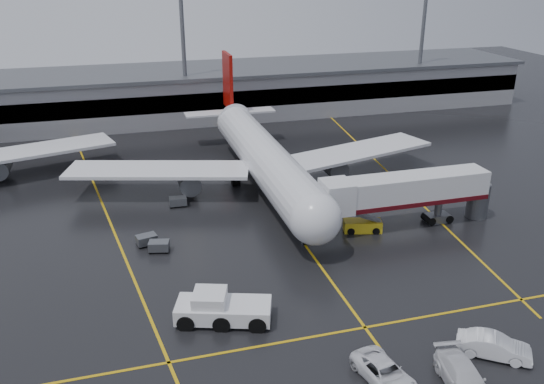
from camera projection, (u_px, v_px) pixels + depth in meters
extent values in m
plane|color=black|center=(284.00, 216.00, 64.87)|extent=(220.00, 220.00, 0.00)
cube|color=gold|center=(284.00, 216.00, 64.87)|extent=(0.25, 90.00, 0.02)
cube|color=gold|center=(365.00, 327.00, 45.30)|extent=(60.00, 0.25, 0.02)
cube|color=gold|center=(101.00, 202.00, 68.70)|extent=(9.99, 69.35, 0.02)
cube|color=gold|center=(388.00, 172.00, 78.33)|extent=(7.57, 69.64, 0.02)
cube|color=gray|center=(209.00, 93.00, 106.06)|extent=(120.00, 18.00, 8.00)
cube|color=black|center=(218.00, 101.00, 98.04)|extent=(120.00, 0.40, 3.00)
cube|color=#595B60|center=(208.00, 70.00, 104.42)|extent=(122.00, 19.00, 0.60)
cylinder|color=#595B60|center=(184.00, 52.00, 96.22)|extent=(0.70, 0.70, 25.00)
cylinder|color=#595B60|center=(422.00, 42.00, 107.63)|extent=(0.70, 0.70, 25.00)
cylinder|color=silver|center=(265.00, 159.00, 70.39)|extent=(5.20, 36.00, 5.20)
sphere|color=silver|center=(315.00, 218.00, 54.38)|extent=(5.20, 5.20, 5.20)
cone|color=silver|center=(230.00, 113.00, 88.85)|extent=(4.94, 8.00, 4.94)
cube|color=#870904|center=(228.00, 81.00, 87.88)|extent=(0.50, 5.50, 8.50)
cube|color=silver|center=(230.00, 112.00, 88.77)|extent=(14.00, 3.00, 0.25)
cube|color=silver|center=(158.00, 170.00, 69.18)|extent=(22.80, 11.83, 0.40)
cube|color=silver|center=(356.00, 152.00, 75.77)|extent=(22.80, 11.83, 0.40)
cylinder|color=#595B60|center=(189.00, 181.00, 69.71)|extent=(2.60, 4.50, 2.60)
cylinder|color=#595B60|center=(333.00, 166.00, 74.53)|extent=(2.60, 4.50, 2.60)
cylinder|color=#595B60|center=(304.00, 235.00, 58.27)|extent=(0.56, 0.56, 2.00)
cylinder|color=#595B60|center=(236.00, 178.00, 73.47)|extent=(0.56, 0.56, 2.00)
cylinder|color=#595B60|center=(283.00, 173.00, 75.09)|extent=(0.56, 0.56, 2.00)
cylinder|color=black|center=(304.00, 240.00, 58.47)|extent=(0.40, 1.10, 1.10)
cylinder|color=black|center=(236.00, 181.00, 73.64)|extent=(1.00, 1.40, 1.40)
cylinder|color=black|center=(283.00, 176.00, 75.26)|extent=(1.00, 1.40, 1.40)
cube|color=silver|center=(28.00, 151.00, 75.81)|extent=(22.80, 11.83, 0.40)
cylinder|color=#595B60|center=(0.00, 166.00, 74.56)|extent=(2.60, 4.50, 2.60)
cube|color=silver|center=(408.00, 189.00, 60.90)|extent=(18.00, 3.20, 3.00)
cube|color=#49080E|center=(407.00, 200.00, 61.40)|extent=(18.00, 3.30, 0.50)
cube|color=silver|center=(337.00, 197.00, 58.83)|extent=(3.00, 3.40, 3.30)
cylinder|color=#595B60|center=(438.00, 209.00, 63.02)|extent=(0.80, 0.80, 3.00)
cube|color=#595B60|center=(437.00, 218.00, 63.42)|extent=(2.60, 1.60, 0.90)
cylinder|color=#595B60|center=(478.00, 200.00, 64.10)|extent=(2.40, 2.40, 4.00)
cylinder|color=black|center=(428.00, 219.00, 63.14)|extent=(0.90, 1.80, 0.90)
cylinder|color=black|center=(446.00, 217.00, 63.70)|extent=(0.90, 1.80, 0.90)
cube|color=white|center=(224.00, 310.00, 45.83)|extent=(8.18, 5.29, 1.30)
cube|color=white|center=(210.00, 298.00, 45.46)|extent=(3.30, 3.30, 1.09)
cube|color=black|center=(210.00, 298.00, 45.46)|extent=(2.97, 2.97, 0.98)
cylinder|color=black|center=(189.00, 313.00, 46.09)|extent=(2.37, 3.54, 1.41)
cylinder|color=black|center=(224.00, 314.00, 45.98)|extent=(2.37, 3.54, 1.41)
cylinder|color=black|center=(259.00, 315.00, 45.86)|extent=(2.37, 3.54, 1.41)
cube|color=yellow|center=(362.00, 226.00, 61.16)|extent=(4.31, 2.64, 1.23)
cube|color=#595B60|center=(363.00, 216.00, 60.71)|extent=(4.00, 1.96, 1.40)
cylinder|color=black|center=(350.00, 228.00, 61.24)|extent=(1.24, 2.03, 0.78)
cylinder|color=black|center=(375.00, 228.00, 61.28)|extent=(1.24, 2.03, 0.78)
imported|color=white|center=(385.00, 373.00, 39.18)|extent=(3.52, 5.89, 1.53)
imported|color=silver|center=(464.00, 378.00, 38.55)|extent=(3.30, 6.31, 1.75)
imported|color=white|center=(494.00, 346.00, 41.73)|extent=(5.38, 4.54, 1.74)
cube|color=#595B60|center=(159.00, 246.00, 56.84)|extent=(2.25, 1.74, 0.90)
cylinder|color=black|center=(151.00, 252.00, 56.53)|extent=(0.40, 0.20, 0.40)
cylinder|color=black|center=(167.00, 252.00, 56.58)|extent=(0.40, 0.20, 0.40)
cylinder|color=black|center=(152.00, 248.00, 57.46)|extent=(0.40, 0.20, 0.40)
cylinder|color=black|center=(168.00, 247.00, 57.51)|extent=(0.40, 0.20, 0.40)
cube|color=#595B60|center=(147.00, 239.00, 58.12)|extent=(2.25, 1.74, 0.90)
cylinder|color=black|center=(141.00, 247.00, 57.53)|extent=(0.40, 0.20, 0.40)
cylinder|color=black|center=(156.00, 244.00, 58.26)|extent=(0.40, 0.20, 0.40)
cylinder|color=black|center=(138.00, 243.00, 58.33)|extent=(0.40, 0.20, 0.40)
cylinder|color=black|center=(153.00, 240.00, 59.06)|extent=(0.40, 0.20, 0.40)
cube|color=#595B60|center=(178.00, 201.00, 67.28)|extent=(2.05, 1.37, 0.90)
cylinder|color=black|center=(172.00, 207.00, 66.83)|extent=(0.40, 0.20, 0.40)
cylinder|color=black|center=(185.00, 206.00, 67.18)|extent=(0.40, 0.20, 0.40)
cylinder|color=black|center=(171.00, 204.00, 67.73)|extent=(0.40, 0.20, 0.40)
cylinder|color=black|center=(185.00, 202.00, 68.08)|extent=(0.40, 0.20, 0.40)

